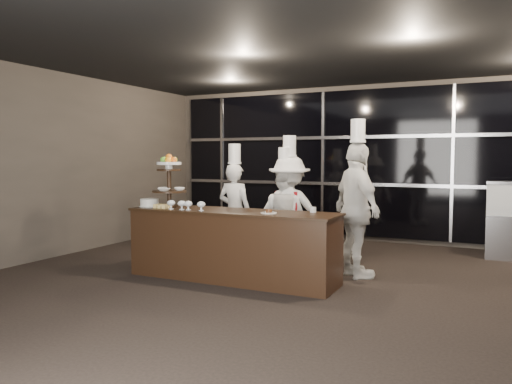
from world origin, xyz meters
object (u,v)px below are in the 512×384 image
at_px(chef_b, 285,216).
at_px(chef_a, 235,210).
at_px(buffet_counter, 232,245).
at_px(chef_d, 357,209).
at_px(layer_cake, 150,203).
at_px(chef_c, 289,211).
at_px(display_stand, 169,177).

bearing_deg(chef_b, chef_a, 177.71).
bearing_deg(buffet_counter, chef_d, 30.79).
relative_size(layer_cake, chef_a, 0.16).
height_order(chef_a, chef_c, chef_c).
xyz_separation_m(chef_b, chef_c, (0.05, 0.05, 0.08)).
bearing_deg(buffet_counter, layer_cake, -177.81).
bearing_deg(buffet_counter, chef_b, 73.31).
xyz_separation_m(display_stand, chef_b, (1.31, 1.03, -0.59)).
bearing_deg(chef_a, layer_cake, -124.42).
bearing_deg(chef_b, display_stand, -141.74).
bearing_deg(chef_c, layer_cake, -145.84).
bearing_deg(layer_cake, display_stand, 9.23).
xyz_separation_m(chef_a, chef_d, (1.97, -0.21, 0.13)).
bearing_deg(chef_b, chef_c, 43.25).
bearing_deg(chef_a, chef_d, -6.16).
distance_m(buffet_counter, layer_cake, 1.40).
xyz_separation_m(display_stand, chef_d, (2.43, 0.85, -0.42)).
xyz_separation_m(chef_a, chef_c, (0.90, 0.02, 0.03)).
relative_size(display_stand, chef_d, 0.35).
bearing_deg(chef_a, chef_c, 1.02).
height_order(layer_cake, chef_b, chef_b).
relative_size(buffet_counter, layer_cake, 9.47).
height_order(buffet_counter, chef_d, chef_d).
distance_m(layer_cake, chef_c, 2.02).
relative_size(display_stand, chef_a, 0.41).
bearing_deg(layer_cake, chef_d, 18.26).
distance_m(display_stand, chef_a, 1.28).
xyz_separation_m(layer_cake, chef_d, (2.74, 0.90, -0.05)).
height_order(display_stand, chef_a, chef_a).
distance_m(display_stand, layer_cake, 0.48).
bearing_deg(layer_cake, chef_a, 55.58).
distance_m(display_stand, chef_d, 2.61).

